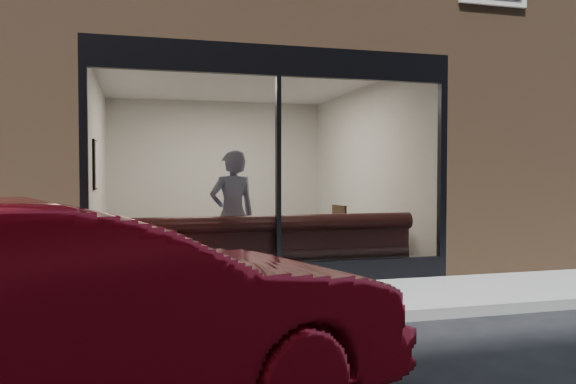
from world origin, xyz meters
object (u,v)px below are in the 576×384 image
object	(u,v)px
banquette	(271,264)
cafe_table_left	(135,225)
parked_car	(64,322)
cafe_table_right	(372,219)
person	(232,215)
cafe_chair_right	(330,247)

from	to	relation	value
banquette	cafe_table_left	distance (m)	2.10
cafe_table_left	parked_car	distance (m)	5.20
banquette	cafe_table_right	size ratio (longest dim) A/B	6.83
person	cafe_table_left	size ratio (longest dim) A/B	2.80
banquette	cafe_table_right	distance (m)	2.19
person	cafe_chair_right	bearing A→B (deg)	-158.60
cafe_chair_right	parked_car	size ratio (longest dim) A/B	0.11
person	cafe_table_right	world-z (taller)	person
cafe_table_right	parked_car	distance (m)	6.69
cafe_table_left	cafe_chair_right	size ratio (longest dim) A/B	1.50
cafe_table_left	cafe_chair_right	distance (m)	3.32
banquette	person	xyz separation A→B (m)	(-0.52, 0.22, 0.69)
person	cafe_table_right	xyz separation A→B (m)	(2.44, 0.68, -0.18)
person	cafe_table_left	world-z (taller)	person
person	cafe_chair_right	xyz separation A→B (m)	(1.89, 1.22, -0.68)
person	cafe_table_right	distance (m)	2.54
person	cafe_table_left	xyz separation A→B (m)	(-1.34, 0.62, -0.18)
cafe_table_left	cafe_table_right	bearing A→B (deg)	0.87
cafe_chair_right	cafe_table_left	bearing A→B (deg)	0.57
banquette	person	size ratio (longest dim) A/B	2.18
cafe_table_right	banquette	bearing A→B (deg)	-154.80
cafe_table_left	person	bearing A→B (deg)	-25.01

